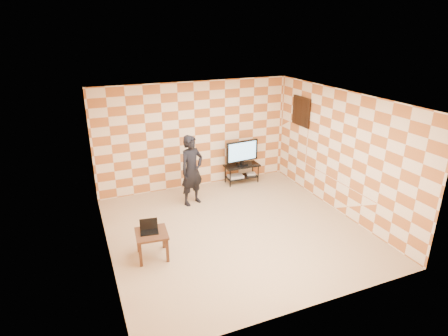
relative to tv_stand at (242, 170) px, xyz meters
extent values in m
plane|color=tan|center=(-1.17, -2.19, -0.36)|extent=(5.00, 5.00, 0.00)
cube|color=beige|center=(-1.17, 0.31, 0.99)|extent=(5.00, 0.02, 2.70)
cube|color=beige|center=(-1.17, -4.69, 0.99)|extent=(5.00, 0.02, 2.70)
cube|color=beige|center=(-3.67, -2.19, 0.99)|extent=(0.02, 5.00, 2.70)
cube|color=beige|center=(1.33, -2.19, 0.99)|extent=(0.02, 5.00, 2.70)
cube|color=white|center=(-1.17, -2.19, 2.34)|extent=(5.00, 5.00, 0.02)
cube|color=black|center=(1.30, -0.64, 1.59)|extent=(0.04, 0.72, 0.72)
cube|color=black|center=(1.30, -0.64, 1.59)|extent=(0.04, 0.03, 0.68)
cube|color=black|center=(1.30, -0.64, 1.59)|extent=(0.04, 0.68, 0.03)
cube|color=black|center=(0.00, 0.00, 0.12)|extent=(0.92, 0.42, 0.04)
cube|color=black|center=(0.00, 0.00, -0.20)|extent=(0.83, 0.37, 0.03)
cylinder|color=black|center=(-0.41, -0.17, -0.11)|extent=(0.03, 0.03, 0.50)
cylinder|color=black|center=(-0.41, 0.17, -0.11)|extent=(0.03, 0.03, 0.50)
cylinder|color=black|center=(0.41, -0.17, -0.11)|extent=(0.03, 0.03, 0.50)
cylinder|color=black|center=(0.41, 0.17, -0.11)|extent=(0.03, 0.03, 0.50)
cube|color=black|center=(0.00, 0.00, 0.15)|extent=(0.28, 0.20, 0.03)
cube|color=black|center=(0.00, 0.00, 0.20)|extent=(0.07, 0.05, 0.08)
cube|color=black|center=(0.00, 0.00, 0.52)|extent=(0.91, 0.14, 0.55)
cube|color=#72B1DE|center=(0.00, -0.03, 0.52)|extent=(0.81, 0.08, 0.48)
cube|color=#B8B7BA|center=(-0.18, -0.01, -0.16)|extent=(0.40, 0.29, 0.06)
cube|color=silver|center=(0.28, 0.02, -0.17)|extent=(0.26, 0.21, 0.05)
cube|color=#3B2016|center=(-2.95, -2.49, 0.12)|extent=(0.61, 0.61, 0.04)
cube|color=#3B2016|center=(-3.21, -2.70, -0.13)|extent=(0.06, 0.06, 0.46)
cube|color=#3B2016|center=(-3.16, -2.24, -0.13)|extent=(0.06, 0.06, 0.46)
cube|color=#3B2016|center=(-2.74, -2.75, -0.13)|extent=(0.06, 0.06, 0.46)
cube|color=#3B2016|center=(-2.70, -2.28, -0.13)|extent=(0.06, 0.06, 0.46)
cube|color=black|center=(-2.98, -2.47, 0.14)|extent=(0.35, 0.27, 0.02)
cube|color=black|center=(-2.97, -2.36, 0.25)|extent=(0.32, 0.10, 0.20)
imported|color=black|center=(-1.60, -0.68, 0.47)|extent=(0.71, 0.58, 1.66)
camera|label=1|loc=(-3.99, -8.34, 3.61)|focal=30.00mm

